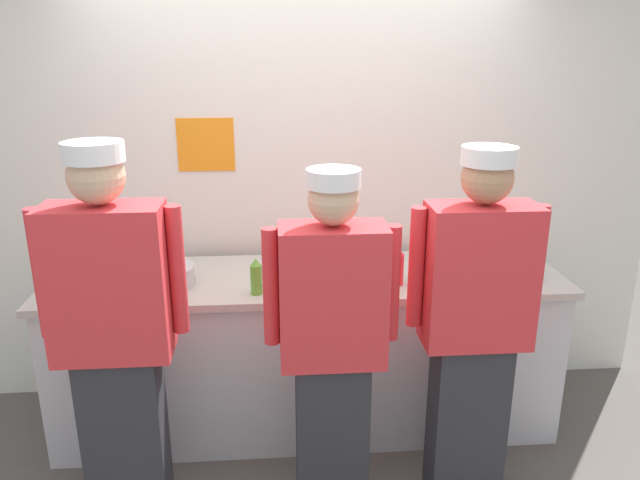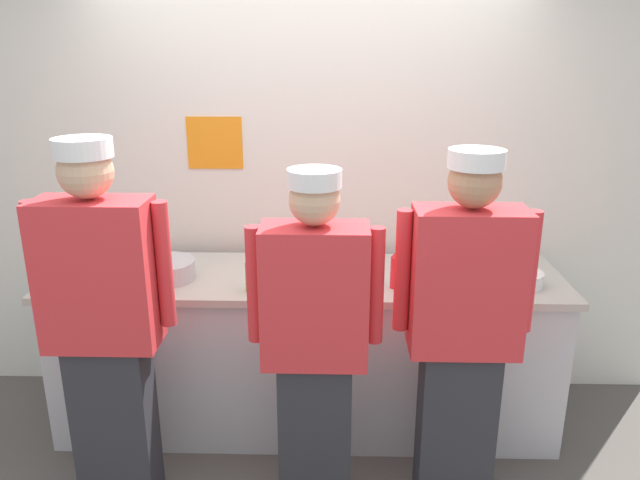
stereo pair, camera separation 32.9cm
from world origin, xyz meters
The scene contains 15 objects.
ground_plane centered at (0.00, 0.00, 0.00)m, with size 9.00×9.00×0.00m, color #514C47.
wall_back centered at (0.00, 0.87, 1.35)m, with size 4.40×0.11×2.69m.
prep_counter centered at (0.00, 0.38, 0.46)m, with size 2.80×0.72×0.92m.
chef_near_left centered at (-0.87, -0.30, 0.95)m, with size 0.63×0.24×1.77m.
chef_center centered at (0.07, -0.32, 0.88)m, with size 0.60×0.24×1.65m.
chef_far_right centered at (0.73, -0.26, 0.92)m, with size 0.62×0.24×1.72m.
plate_stack_front centered at (1.13, 0.27, 0.96)m, with size 0.24×0.24×0.07m.
mixing_bowl_steel centered at (-0.75, 0.31, 0.97)m, with size 0.32×0.32×0.10m, color #B7BABF.
sheet_tray centered at (0.02, 0.37, 0.93)m, with size 0.52×0.34×0.02m, color #B7BABF.
squeeze_bottle_primary centered at (-0.27, 0.15, 1.01)m, with size 0.06×0.06×0.19m.
squeeze_bottle_secondary centered at (0.47, 0.21, 1.02)m, with size 0.05×0.05×0.20m.
squeeze_bottle_spare centered at (0.70, 0.21, 1.02)m, with size 0.06×0.06×0.21m.
ramekin_yellow_sauce centered at (0.92, 0.21, 0.95)m, with size 0.11×0.11×0.04m.
ramekin_green_sauce centered at (0.96, 0.40, 0.94)m, with size 0.11×0.11×0.04m.
chefs_knife centered at (-1.08, 0.23, 0.93)m, with size 0.27×0.03×0.02m.
Camera 2 is at (0.16, -2.72, 2.13)m, focal length 34.01 mm.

